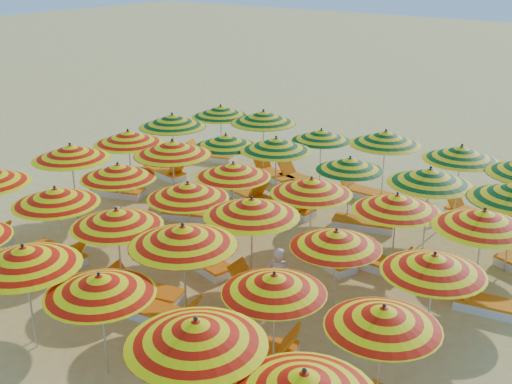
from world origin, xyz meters
TOP-DOWN VIEW (x-y plane):
  - ground at (0.00, 0.00)m, footprint 120.00×120.00m
  - umbrella_2 at (-0.89, -5.55)m, footprint 2.29×2.29m
  - umbrella_3 at (0.87, -5.28)m, footprint 2.42×2.42m
  - umbrella_4 at (3.40, -5.60)m, footprint 2.18×2.18m
  - umbrella_7 at (-3.13, -3.15)m, footprint 2.07×2.07m
  - umbrella_8 at (-1.05, -3.14)m, footprint 2.64×2.64m
  - umbrella_9 at (0.95, -3.21)m, footprint 2.76×2.76m
  - umbrella_10 at (3.23, -3.34)m, footprint 2.44×2.44m
  - umbrella_11 at (5.28, -3.22)m, footprint 2.23×2.23m
  - umbrella_12 at (-5.35, -0.93)m, footprint 2.82×2.82m
  - umbrella_13 at (-3.39, -0.98)m, footprint 2.65×2.65m
  - umbrella_14 at (-0.96, -0.96)m, footprint 2.47×2.47m
  - umbrella_15 at (1.11, -1.17)m, footprint 2.47×2.47m
  - umbrella_16 at (3.18, -1.06)m, footprint 2.51×2.51m
  - umbrella_17 at (5.26, -1.05)m, footprint 2.19×2.19m
  - umbrella_18 at (-5.27, 1.14)m, footprint 2.32×2.32m
  - umbrella_19 at (-3.23, 0.92)m, footprint 2.71×2.71m
  - umbrella_20 at (-1.03, 0.89)m, footprint 2.60×2.60m
  - umbrella_21 at (1.30, 1.02)m, footprint 2.22×2.22m
  - umbrella_22 at (3.44, 1.26)m, footprint 2.21×2.21m
  - umbrella_23 at (5.41, 1.25)m, footprint 2.40×2.40m
  - umbrella_24 at (-5.38, 3.19)m, footprint 2.85×2.85m
  - umbrella_25 at (-3.05, 3.08)m, footprint 2.56×2.56m
  - umbrella_26 at (-1.29, 3.23)m, footprint 2.68×2.68m
  - umbrella_27 at (1.06, 3.42)m, footprint 2.34×2.34m
  - umbrella_28 at (3.46, 3.14)m, footprint 2.19×2.19m
  - umbrella_30 at (-5.22, 5.48)m, footprint 2.08×2.08m
  - umbrella_31 at (-3.26, 5.34)m, footprint 2.87×2.87m
  - umbrella_32 at (-1.08, 5.46)m, footprint 2.07×2.07m
  - umbrella_33 at (1.08, 5.55)m, footprint 2.33×2.33m
  - umbrella_34 at (3.39, 5.54)m, footprint 2.58×2.58m
  - lounger_2 at (-3.63, -2.92)m, footprint 1.74×0.59m
  - lounger_3 at (-0.55, -2.95)m, footprint 1.82×1.02m
  - lounger_4 at (0.45, -3.39)m, footprint 1.80×0.82m
  - lounger_5 at (2.72, -3.20)m, footprint 1.82×1.20m
  - lounger_7 at (-0.46, -1.05)m, footprint 1.82×0.97m
  - lounger_8 at (1.61, -1.36)m, footprint 1.76×0.68m
  - lounger_9 at (-5.86, 1.02)m, footprint 1.83×1.12m
  - lounger_10 at (-2.73, 1.00)m, footprint 1.82×1.22m
  - lounger_11 at (1.89, 0.93)m, footprint 1.82×1.18m
  - lounger_12 at (2.94, 1.39)m, footprint 1.76×0.65m
  - lounger_13 at (5.91, 1.06)m, footprint 1.80×0.86m
  - lounger_14 at (-5.88, 3.24)m, footprint 1.81×0.87m
  - lounger_15 at (-2.45, 3.23)m, footprint 1.82×0.98m
  - lounger_16 at (-0.69, 3.06)m, footprint 1.77×0.71m
  - lounger_17 at (1.65, 3.39)m, footprint 1.83×1.05m
  - lounger_19 at (-5.82, 5.52)m, footprint 1.83×1.05m
  - lounger_20 at (-2.76, 5.19)m, footprint 1.83×1.12m
  - lounger_21 at (-1.68, 5.29)m, footprint 1.80×0.85m
  - lounger_22 at (0.48, 5.53)m, footprint 1.75×0.64m
  - lounger_23 at (3.89, 5.73)m, footprint 1.82×0.95m
  - beachgoer_a at (2.16, -1.62)m, footprint 0.63×0.51m

SIDE VIEW (x-z plane):
  - ground at x=0.00m, z-range 0.00..0.00m
  - lounger_2 at x=-3.63m, z-range -0.19..0.50m
  - lounger_3 at x=-0.55m, z-range -0.19..0.50m
  - lounger_4 at x=0.45m, z-range -0.19..0.50m
  - lounger_5 at x=2.72m, z-range -0.19..0.50m
  - lounger_7 at x=-0.46m, z-range -0.19..0.50m
  - lounger_8 at x=1.61m, z-range -0.19..0.50m
  - lounger_9 at x=-5.86m, z-range -0.19..0.50m
  - lounger_10 at x=-2.73m, z-range -0.19..0.50m
  - lounger_11 at x=1.89m, z-range -0.19..0.50m
  - lounger_12 at x=2.94m, z-range -0.19..0.50m
  - lounger_13 at x=5.91m, z-range -0.19..0.50m
  - lounger_14 at x=-5.88m, z-range -0.19..0.50m
  - lounger_15 at x=-2.45m, z-range -0.19..0.50m
  - lounger_16 at x=-0.69m, z-range -0.19..0.50m
  - lounger_17 at x=1.65m, z-range -0.19..0.50m
  - lounger_19 at x=-5.82m, z-range -0.19..0.50m
  - lounger_20 at x=-2.76m, z-range -0.19..0.50m
  - lounger_21 at x=-1.68m, z-range -0.19..0.50m
  - lounger_22 at x=0.48m, z-range -0.19..0.50m
  - lounger_23 at x=3.89m, z-range -0.19..0.50m
  - beachgoer_a at x=2.16m, z-range 0.00..1.50m
  - umbrella_32 at x=-1.08m, z-range 0.76..2.77m
  - umbrella_27 at x=1.06m, z-range 0.76..2.77m
  - umbrella_16 at x=3.18m, z-range 0.77..2.78m
  - umbrella_10 at x=3.23m, z-range 0.77..2.79m
  - umbrella_11 at x=5.28m, z-range 0.77..2.81m
  - umbrella_25 at x=-3.05m, z-range 0.78..2.83m
  - umbrella_3 at x=0.87m, z-range 0.79..2.88m
  - umbrella_17 at x=5.26m, z-range 0.80..2.89m
  - umbrella_20 at x=-1.03m, z-range 0.80..2.92m
  - umbrella_14 at x=-0.96m, z-range 0.80..2.92m
  - umbrella_13 at x=-3.39m, z-range 0.81..2.94m
  - umbrella_8 at x=-1.05m, z-range 0.81..2.95m
  - umbrella_22 at x=3.44m, z-range 0.82..2.96m
  - umbrella_21 at x=1.30m, z-range 0.82..2.96m
  - umbrella_7 at x=-3.13m, z-range 0.82..2.99m
  - umbrella_30 at x=-5.22m, z-range 0.84..3.03m
  - umbrella_26 at x=-1.29m, z-range 0.85..3.07m
  - umbrella_2 at x=-0.89m, z-range 0.85..3.09m
  - umbrella_18 at x=-5.27m, z-range 0.85..3.10m
  - umbrella_34 at x=3.39m, z-range 0.86..3.10m
  - umbrella_23 at x=5.41m, z-range 0.86..3.11m
  - umbrella_28 at x=3.46m, z-range 0.86..3.12m
  - umbrella_15 at x=1.11m, z-range 0.86..3.14m
  - umbrella_12 at x=-5.35m, z-range 0.87..3.16m
  - umbrella_4 at x=3.40m, z-range 0.87..3.17m
  - umbrella_33 at x=1.08m, z-range 0.88..3.18m
  - umbrella_9 at x=0.95m, z-range 0.88..3.19m
  - umbrella_31 at x=-3.26m, z-range 0.89..3.22m
  - umbrella_24 at x=-5.38m, z-range 0.89..3.22m
  - umbrella_19 at x=-3.23m, z-range 0.89..3.23m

